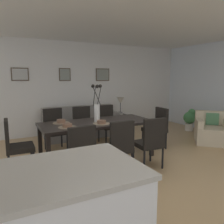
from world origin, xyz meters
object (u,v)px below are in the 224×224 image
Objects in this scene: dining_chair_near_right at (55,127)px; armchair at (213,131)px; dining_chair_near_left at (80,152)px; bowl_near_right at (61,121)px; dining_chair_head_west at (15,143)px; dining_table at (97,125)px; bowl_far_left at (102,122)px; bowl_near_left at (67,125)px; dining_chair_far_left at (119,144)px; framed_picture_center at (65,75)px; table_lamp at (120,102)px; dining_chair_far_right at (83,124)px; framed_picture_left at (20,74)px; framed_picture_right at (103,75)px; dining_chair_mid_right at (108,122)px; dining_chair_mid_left at (150,140)px; sofa at (82,126)px; side_table at (120,123)px; potted_plant at (190,119)px; centerpiece_vase at (97,108)px; dining_chair_head_east at (157,126)px.

dining_chair_near_right is 3.83m from armchair.
bowl_near_right is at bearing 88.96° from dining_chair_near_left.
dining_chair_near_left is 1.23m from dining_chair_head_west.
dining_chair_near_right is 0.81× the size of armchair.
dining_chair_near_right reaches higher than dining_table.
bowl_far_left is at bearing -90.00° from dining_table.
dining_chair_near_left and dining_chair_head_west have the same top height.
dining_chair_far_left is at bearing -43.94° from bowl_near_left.
table_lamp is at bearing -21.34° from framed_picture_center.
dining_chair_far_right is 5.41× the size of bowl_far_left.
dining_table is 5.20× the size of framed_picture_left.
dining_chair_mid_right is at bearing -110.33° from framed_picture_right.
dining_chair_mid_left is at bearing -60.27° from framed_picture_left.
armchair is at bearing -2.26° from bowl_far_left.
dining_chair_head_west is (-0.83, 0.91, 0.00)m from dining_chair_near_left.
dining_chair_far_right is 1.15m from bowl_far_left.
dining_chair_near_right reaches higher than armchair.
dining_chair_far_right is 1.67m from table_lamp.
dining_chair_far_right is 0.93m from sofa.
table_lamp reaches higher than sofa.
side_table is (1.47, 1.88, -0.52)m from bowl_far_left.
potted_plant is (4.58, -1.41, -1.31)m from framed_picture_left.
side_table is (0.84, 2.57, -0.25)m from dining_chair_mid_left.
framed_picture_center reaches higher than bowl_far_left.
framed_picture_left reaches higher than side_table.
centerpiece_vase is 1.10× the size of potted_plant.
dining_chair_head_east reaches higher than potted_plant.
dining_chair_mid_left is at bearing -71.76° from dining_chair_far_right.
dining_chair_head_west is 1.59m from centerpiece_vase.
dining_chair_near_left is 5.41× the size of bowl_near_left.
centerpiece_vase is at bearing -100.09° from sofa.
framed_picture_center is 0.53× the size of potted_plant.
centerpiece_vase is 2.61m from framed_picture_left.
armchair is (1.51, -2.00, -0.61)m from table_lamp.
bowl_near_left is 0.39× the size of framed_picture_right.
dining_chair_near_right and dining_chair_head_east have the same top height.
sofa is at bearing 57.81° from bowl_near_right.
dining_chair_mid_left and dining_chair_head_east have the same top height.
framed_picture_right is at bearing 49.59° from dining_chair_far_right.
dining_chair_near_right is at bearing -138.14° from sofa.
potted_plant is at bearing -22.51° from framed_picture_center.
bowl_near_right is 0.08× the size of sofa.
dining_chair_head_east is 1.57m from centerpiece_vase.
dining_chair_head_west is 2.94m from framed_picture_center.
bowl_near_left is at bearing -140.28° from dining_chair_mid_right.
armchair is (2.35, 0.58, -0.23)m from dining_chair_mid_left.
framed_picture_center is at bearing 157.49° from potted_plant.
centerpiece_vase reaches higher than potted_plant.
dining_table reaches higher than potted_plant.
framed_picture_left is at bearing 148.21° from armchair.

